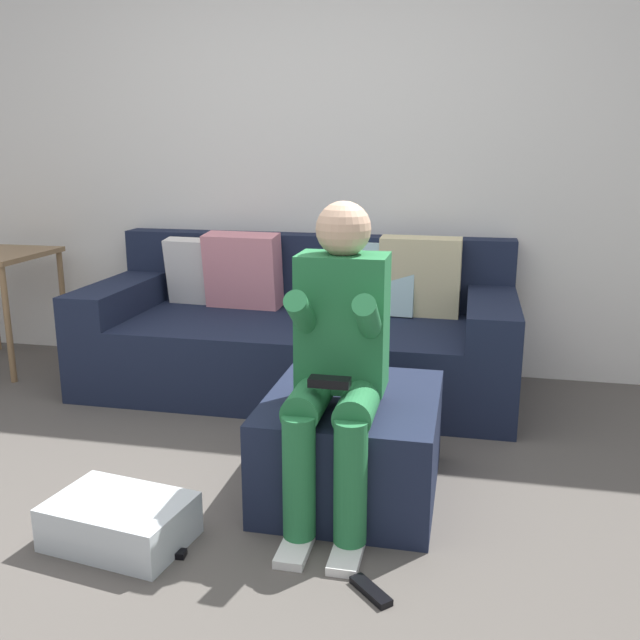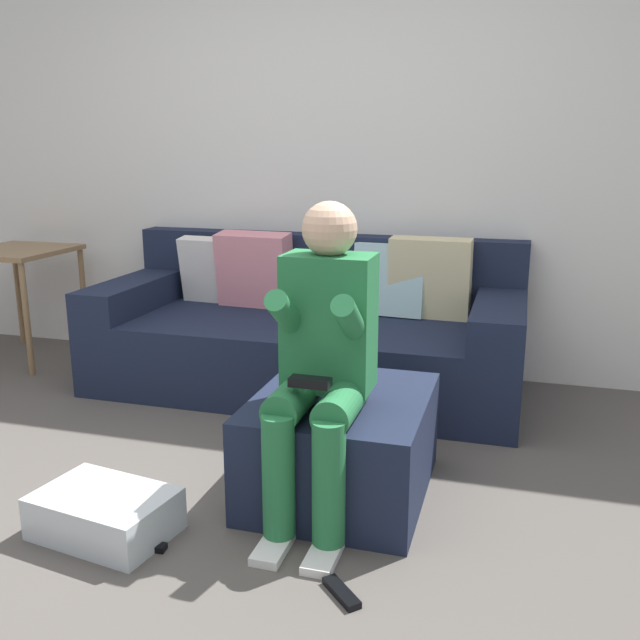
{
  "view_description": "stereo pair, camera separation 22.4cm",
  "coord_description": "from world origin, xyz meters",
  "px_view_note": "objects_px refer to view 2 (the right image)",
  "views": [
    {
      "loc": [
        0.94,
        -2.04,
        1.34
      ],
      "look_at": [
        0.28,
        1.02,
        0.55
      ],
      "focal_mm": 39.1,
      "sensor_mm": 36.0,
      "label": 1
    },
    {
      "loc": [
        1.16,
        -1.98,
        1.34
      ],
      "look_at": [
        0.28,
        1.02,
        0.55
      ],
      "focal_mm": 39.1,
      "sensor_mm": 36.0,
      "label": 2
    }
  ],
  "objects_px": {
    "couch_sectional": "(309,334)",
    "remote_near_ottoman": "(341,593)",
    "remote_by_storage_bin": "(145,546)",
    "person_seated": "(322,354)",
    "storage_bin": "(105,513)",
    "side_table": "(18,265)",
    "ottoman": "(341,444)"
  },
  "relations": [
    {
      "from": "couch_sectional",
      "to": "remote_near_ottoman",
      "type": "relative_size",
      "value": 14.13
    },
    {
      "from": "couch_sectional",
      "to": "remote_by_storage_bin",
      "type": "relative_size",
      "value": 15.77
    },
    {
      "from": "person_seated",
      "to": "remote_by_storage_bin",
      "type": "height_order",
      "value": "person_seated"
    },
    {
      "from": "storage_bin",
      "to": "person_seated",
      "type": "bearing_deg",
      "value": 26.42
    },
    {
      "from": "person_seated",
      "to": "remote_by_storage_bin",
      "type": "bearing_deg",
      "value": -142.54
    },
    {
      "from": "remote_near_ottoman",
      "to": "remote_by_storage_bin",
      "type": "height_order",
      "value": "same"
    },
    {
      "from": "side_table",
      "to": "remote_by_storage_bin",
      "type": "bearing_deg",
      "value": -43.09
    },
    {
      "from": "storage_bin",
      "to": "couch_sectional",
      "type": "bearing_deg",
      "value": 82.51
    },
    {
      "from": "remote_near_ottoman",
      "to": "remote_by_storage_bin",
      "type": "xyz_separation_m",
      "value": [
        -0.71,
        0.06,
        0.0
      ]
    },
    {
      "from": "person_seated",
      "to": "remote_near_ottoman",
      "type": "height_order",
      "value": "person_seated"
    },
    {
      "from": "ottoman",
      "to": "remote_near_ottoman",
      "type": "height_order",
      "value": "ottoman"
    },
    {
      "from": "storage_bin",
      "to": "remote_by_storage_bin",
      "type": "distance_m",
      "value": 0.2
    },
    {
      "from": "storage_bin",
      "to": "side_table",
      "type": "height_order",
      "value": "side_table"
    },
    {
      "from": "remote_by_storage_bin",
      "to": "couch_sectional",
      "type": "bearing_deg",
      "value": 84.19
    },
    {
      "from": "storage_bin",
      "to": "remote_by_storage_bin",
      "type": "xyz_separation_m",
      "value": [
        0.18,
        -0.05,
        -0.07
      ]
    },
    {
      "from": "storage_bin",
      "to": "remote_by_storage_bin",
      "type": "height_order",
      "value": "storage_bin"
    },
    {
      "from": "ottoman",
      "to": "storage_bin",
      "type": "xyz_separation_m",
      "value": [
        -0.72,
        -0.54,
        -0.12
      ]
    },
    {
      "from": "couch_sectional",
      "to": "side_table",
      "type": "xyz_separation_m",
      "value": [
        -1.91,
        -0.02,
        0.3
      ]
    },
    {
      "from": "ottoman",
      "to": "side_table",
      "type": "bearing_deg",
      "value": 154.26
    },
    {
      "from": "person_seated",
      "to": "storage_bin",
      "type": "relative_size",
      "value": 2.45
    },
    {
      "from": "ottoman",
      "to": "side_table",
      "type": "height_order",
      "value": "side_table"
    },
    {
      "from": "side_table",
      "to": "remote_near_ottoman",
      "type": "distance_m",
      "value": 3.2
    },
    {
      "from": "couch_sectional",
      "to": "ottoman",
      "type": "height_order",
      "value": "couch_sectional"
    },
    {
      "from": "ottoman",
      "to": "remote_by_storage_bin",
      "type": "relative_size",
      "value": 5.17
    },
    {
      "from": "storage_bin",
      "to": "ottoman",
      "type": "bearing_deg",
      "value": 36.57
    },
    {
      "from": "remote_near_ottoman",
      "to": "remote_by_storage_bin",
      "type": "distance_m",
      "value": 0.71
    },
    {
      "from": "remote_near_ottoman",
      "to": "remote_by_storage_bin",
      "type": "bearing_deg",
      "value": -139.38
    },
    {
      "from": "side_table",
      "to": "storage_bin",
      "type": "bearing_deg",
      "value": -45.25
    },
    {
      "from": "remote_near_ottoman",
      "to": "side_table",
      "type": "bearing_deg",
      "value": -169.69
    },
    {
      "from": "storage_bin",
      "to": "side_table",
      "type": "xyz_separation_m",
      "value": [
        -1.68,
        1.69,
        0.53
      ]
    },
    {
      "from": "person_seated",
      "to": "remote_near_ottoman",
      "type": "relative_size",
      "value": 6.96
    },
    {
      "from": "ottoman",
      "to": "person_seated",
      "type": "relative_size",
      "value": 0.67
    }
  ]
}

